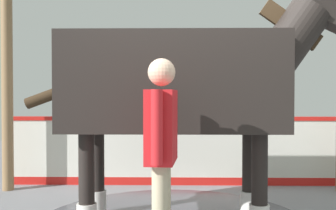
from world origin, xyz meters
TOP-DOWN VIEW (x-y plane):
  - barrier_wall at (-0.12, 2.09)m, footprint 4.99×0.26m
  - roof_post_far at (-2.52, 1.80)m, footprint 0.16×0.16m
  - horse at (-0.08, 0.27)m, footprint 3.60×1.08m
  - handler at (-0.31, -0.75)m, footprint 0.28×0.67m

SIDE VIEW (x-z plane):
  - barrier_wall at x=-0.12m, z-range -0.04..1.00m
  - handler at x=-0.31m, z-range 0.13..1.79m
  - roof_post_far at x=-2.52m, z-range 0.00..2.89m
  - horse at x=-0.08m, z-range 0.20..2.76m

